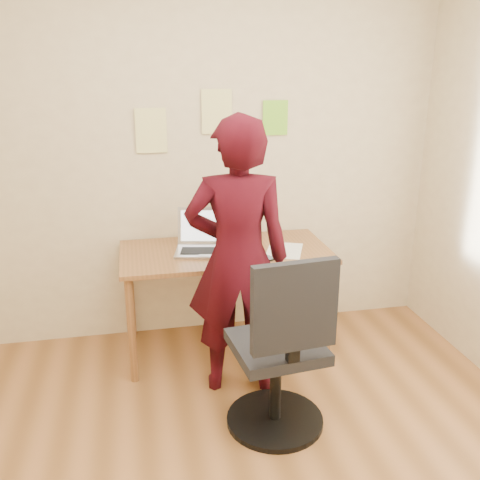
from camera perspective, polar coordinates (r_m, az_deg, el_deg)
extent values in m
cube|color=beige|center=(3.81, -4.81, 9.41)|extent=(3.50, 0.04, 2.70)
cube|color=brown|center=(3.61, -1.58, -1.29)|extent=(1.40, 0.70, 0.03)
cylinder|color=brown|center=(3.44, -11.50, -9.48)|extent=(0.05, 0.05, 0.71)
cylinder|color=brown|center=(3.65, 9.50, -7.62)|extent=(0.05, 0.05, 0.71)
cylinder|color=brown|center=(3.98, -11.60, -5.49)|extent=(0.05, 0.05, 0.71)
cylinder|color=brown|center=(4.17, 6.59, -4.11)|extent=(0.05, 0.05, 0.71)
cube|color=#A9A9B0|center=(3.56, -3.93, -1.25)|extent=(0.41, 0.33, 0.02)
cube|color=black|center=(3.55, -3.94, -1.10)|extent=(0.32, 0.20, 0.00)
cube|color=#A9A9B0|center=(3.67, -3.80, 1.53)|extent=(0.37, 0.15, 0.25)
cube|color=white|center=(3.67, -3.80, 1.53)|extent=(0.33, 0.12, 0.20)
cube|color=white|center=(3.61, 4.75, -1.10)|extent=(0.33, 0.39, 0.00)
cube|color=black|center=(3.46, 2.86, -1.87)|extent=(0.12, 0.14, 0.01)
cube|color=#3F4C59|center=(3.46, 2.87, -1.79)|extent=(0.10, 0.12, 0.00)
cube|color=#EAE58C|center=(3.74, -9.47, 11.44)|extent=(0.21, 0.00, 0.30)
cube|color=#EAE58C|center=(3.77, -2.49, 13.53)|extent=(0.21, 0.00, 0.30)
cube|color=#7CD22F|center=(3.86, 3.79, 12.88)|extent=(0.18, 0.00, 0.24)
cube|color=black|center=(2.95, 3.92, -11.26)|extent=(0.51, 0.51, 0.06)
cube|color=black|center=(2.62, 5.87, -7.10)|extent=(0.44, 0.10, 0.46)
cube|color=black|center=(2.73, 5.66, -11.54)|extent=(0.07, 0.05, 0.13)
cylinder|color=black|center=(3.08, 3.81, -15.33)|extent=(0.06, 0.06, 0.46)
cylinder|color=black|center=(3.21, 3.73, -18.54)|extent=(0.55, 0.55, 0.03)
imported|color=#34070F|center=(3.14, -0.25, -2.04)|extent=(0.67, 0.49, 1.69)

